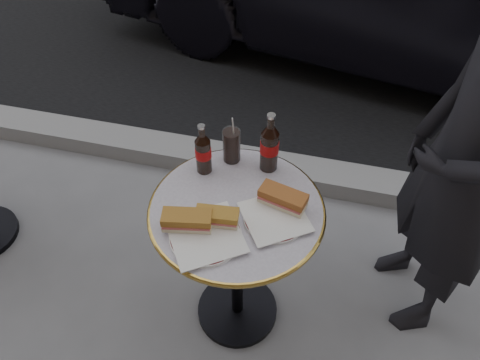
% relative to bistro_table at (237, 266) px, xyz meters
% --- Properties ---
extents(ground, '(80.00, 80.00, 0.00)m').
position_rel_bistro_table_xyz_m(ground, '(0.00, 0.00, -0.37)').
color(ground, slate).
rests_on(ground, ground).
extents(curb, '(40.00, 0.20, 0.12)m').
position_rel_bistro_table_xyz_m(curb, '(0.00, 0.90, -0.32)').
color(curb, gray).
rests_on(curb, ground).
extents(bistro_table, '(0.62, 0.62, 0.73)m').
position_rel_bistro_table_xyz_m(bistro_table, '(0.00, 0.00, 0.00)').
color(bistro_table, '#BAB2C4').
rests_on(bistro_table, ground).
extents(plate_left, '(0.32, 0.32, 0.01)m').
position_rel_bistro_table_xyz_m(plate_left, '(-0.07, -0.15, 0.37)').
color(plate_left, white).
rests_on(plate_left, bistro_table).
extents(plate_right, '(0.28, 0.28, 0.01)m').
position_rel_bistro_table_xyz_m(plate_right, '(0.14, -0.02, 0.37)').
color(plate_right, white).
rests_on(plate_right, bistro_table).
extents(sandwich_left_a, '(0.17, 0.11, 0.06)m').
position_rel_bistro_table_xyz_m(sandwich_left_a, '(-0.13, -0.13, 0.41)').
color(sandwich_left_a, '#A66E2A').
rests_on(sandwich_left_a, plate_left).
extents(sandwich_left_b, '(0.15, 0.08, 0.05)m').
position_rel_bistro_table_xyz_m(sandwich_left_b, '(-0.04, -0.09, 0.40)').
color(sandwich_left_b, '#AC782B').
rests_on(sandwich_left_b, plate_left).
extents(sandwich_right, '(0.18, 0.11, 0.06)m').
position_rel_bistro_table_xyz_m(sandwich_right, '(0.15, 0.04, 0.41)').
color(sandwich_right, '#9D5727').
rests_on(sandwich_right, plate_right).
extents(cola_bottle_left, '(0.06, 0.06, 0.21)m').
position_rel_bistro_table_xyz_m(cola_bottle_left, '(-0.16, 0.15, 0.47)').
color(cola_bottle_left, black).
rests_on(cola_bottle_left, bistro_table).
extents(cola_bottle_right, '(0.09, 0.09, 0.25)m').
position_rel_bistro_table_xyz_m(cola_bottle_right, '(0.07, 0.22, 0.49)').
color(cola_bottle_right, black).
rests_on(cola_bottle_right, bistro_table).
extents(cola_glass, '(0.08, 0.08, 0.14)m').
position_rel_bistro_table_xyz_m(cola_glass, '(-0.08, 0.23, 0.44)').
color(cola_glass, black).
rests_on(cola_glass, bistro_table).
extents(pedestrian, '(0.57, 0.69, 1.63)m').
position_rel_bistro_table_xyz_m(pedestrian, '(0.74, 0.28, 0.45)').
color(pedestrian, black).
rests_on(pedestrian, ground).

